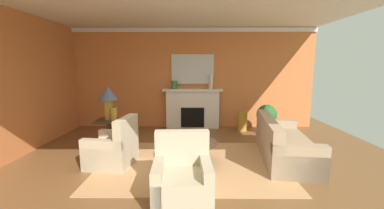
{
  "coord_description": "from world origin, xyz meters",
  "views": [
    {
      "loc": [
        0.16,
        -4.67,
        1.89
      ],
      "look_at": [
        0.1,
        1.01,
        1.0
      ],
      "focal_mm": 22.97,
      "sensor_mm": 36.0,
      "label": 1
    }
  ],
  "objects_px": {
    "sofa": "(283,145)",
    "side_table": "(110,132)",
    "armchair_facing_fireplace": "(182,180)",
    "table_lamp": "(108,96)",
    "vase_mantel_right": "(211,81)",
    "fireplace": "(193,110)",
    "mantel_mirror": "(193,69)",
    "vase_on_side_table": "(114,114)",
    "coffee_table": "(191,147)",
    "potted_plant": "(267,117)",
    "vase_tall_corner": "(242,121)",
    "vase_mantel_left": "(174,85)",
    "armchair_near_window": "(113,150)"
  },
  "relations": [
    {
      "from": "mantel_mirror",
      "to": "armchair_near_window",
      "type": "bearing_deg",
      "value": -116.39
    },
    {
      "from": "side_table",
      "to": "vase_tall_corner",
      "type": "distance_m",
      "value": 3.76
    },
    {
      "from": "side_table",
      "to": "table_lamp",
      "type": "xyz_separation_m",
      "value": [
        0.0,
        0.0,
        0.82
      ]
    },
    {
      "from": "mantel_mirror",
      "to": "armchair_near_window",
      "type": "height_order",
      "value": "mantel_mirror"
    },
    {
      "from": "vase_mantel_right",
      "to": "sofa",
      "type": "bearing_deg",
      "value": -62.57
    },
    {
      "from": "side_table",
      "to": "vase_mantel_right",
      "type": "bearing_deg",
      "value": 39.1
    },
    {
      "from": "mantel_mirror",
      "to": "potted_plant",
      "type": "distance_m",
      "value": 2.58
    },
    {
      "from": "sofa",
      "to": "table_lamp",
      "type": "height_order",
      "value": "table_lamp"
    },
    {
      "from": "vase_tall_corner",
      "to": "vase_mantel_left",
      "type": "bearing_deg",
      "value": 172.96
    },
    {
      "from": "sofa",
      "to": "table_lamp",
      "type": "distance_m",
      "value": 3.88
    },
    {
      "from": "coffee_table",
      "to": "armchair_near_window",
      "type": "bearing_deg",
      "value": -177.1
    },
    {
      "from": "coffee_table",
      "to": "vase_mantel_left",
      "type": "relative_size",
      "value": 4.09
    },
    {
      "from": "sofa",
      "to": "potted_plant",
      "type": "xyz_separation_m",
      "value": [
        0.21,
        1.9,
        0.19
      ]
    },
    {
      "from": "mantel_mirror",
      "to": "vase_on_side_table",
      "type": "distance_m",
      "value": 2.99
    },
    {
      "from": "mantel_mirror",
      "to": "vase_mantel_right",
      "type": "relative_size",
      "value": 2.81
    },
    {
      "from": "armchair_near_window",
      "to": "vase_mantel_left",
      "type": "height_order",
      "value": "vase_mantel_left"
    },
    {
      "from": "coffee_table",
      "to": "vase_on_side_table",
      "type": "relative_size",
      "value": 3.41
    },
    {
      "from": "sofa",
      "to": "side_table",
      "type": "bearing_deg",
      "value": 171.49
    },
    {
      "from": "mantel_mirror",
      "to": "potted_plant",
      "type": "height_order",
      "value": "mantel_mirror"
    },
    {
      "from": "fireplace",
      "to": "side_table",
      "type": "xyz_separation_m",
      "value": [
        -1.87,
        -2.01,
        -0.17
      ]
    },
    {
      "from": "sofa",
      "to": "vase_mantel_left",
      "type": "distance_m",
      "value": 3.64
    },
    {
      "from": "sofa",
      "to": "side_table",
      "type": "distance_m",
      "value": 3.77
    },
    {
      "from": "mantel_mirror",
      "to": "side_table",
      "type": "xyz_separation_m",
      "value": [
        -1.87,
        -2.14,
        -1.4
      ]
    },
    {
      "from": "vase_on_side_table",
      "to": "armchair_facing_fireplace",
      "type": "bearing_deg",
      "value": -51.63
    },
    {
      "from": "vase_tall_corner",
      "to": "vase_on_side_table",
      "type": "height_order",
      "value": "vase_on_side_table"
    },
    {
      "from": "armchair_near_window",
      "to": "vase_mantel_right",
      "type": "bearing_deg",
      "value": 54.31
    },
    {
      "from": "coffee_table",
      "to": "vase_mantel_left",
      "type": "bearing_deg",
      "value": 101.09
    },
    {
      "from": "sofa",
      "to": "armchair_near_window",
      "type": "bearing_deg",
      "value": -174.37
    },
    {
      "from": "coffee_table",
      "to": "vase_tall_corner",
      "type": "xyz_separation_m",
      "value": [
        1.48,
        2.53,
        -0.06
      ]
    },
    {
      "from": "vase_on_side_table",
      "to": "coffee_table",
      "type": "bearing_deg",
      "value": -22.05
    },
    {
      "from": "table_lamp",
      "to": "vase_mantel_right",
      "type": "height_order",
      "value": "vase_mantel_right"
    },
    {
      "from": "fireplace",
      "to": "table_lamp",
      "type": "distance_m",
      "value": 2.82
    },
    {
      "from": "coffee_table",
      "to": "vase_mantel_right",
      "type": "height_order",
      "value": "vase_mantel_right"
    },
    {
      "from": "side_table",
      "to": "vase_mantel_left",
      "type": "bearing_deg",
      "value": 56.16
    },
    {
      "from": "armchair_facing_fireplace",
      "to": "table_lamp",
      "type": "distance_m",
      "value": 2.92
    },
    {
      "from": "armchair_near_window",
      "to": "vase_mantel_left",
      "type": "xyz_separation_m",
      "value": [
        0.95,
        2.85,
        1.02
      ]
    },
    {
      "from": "fireplace",
      "to": "vase_on_side_table",
      "type": "relative_size",
      "value": 6.13
    },
    {
      "from": "coffee_table",
      "to": "table_lamp",
      "type": "bearing_deg",
      "value": 156.4
    },
    {
      "from": "sofa",
      "to": "vase_tall_corner",
      "type": "relative_size",
      "value": 3.93
    },
    {
      "from": "vase_tall_corner",
      "to": "potted_plant",
      "type": "bearing_deg",
      "value": -31.58
    },
    {
      "from": "table_lamp",
      "to": "potted_plant",
      "type": "distance_m",
      "value": 4.23
    },
    {
      "from": "fireplace",
      "to": "vase_on_side_table",
      "type": "xyz_separation_m",
      "value": [
        -1.72,
        -2.13,
        0.28
      ]
    },
    {
      "from": "armchair_near_window",
      "to": "side_table",
      "type": "xyz_separation_m",
      "value": [
        -0.37,
        0.89,
        0.09
      ]
    },
    {
      "from": "armchair_near_window",
      "to": "sofa",
      "type": "bearing_deg",
      "value": 5.63
    },
    {
      "from": "vase_mantel_right",
      "to": "table_lamp",
      "type": "bearing_deg",
      "value": -140.9
    },
    {
      "from": "armchair_facing_fireplace",
      "to": "side_table",
      "type": "bearing_deg",
      "value": 129.27
    },
    {
      "from": "potted_plant",
      "to": "table_lamp",
      "type": "bearing_deg",
      "value": -161.14
    },
    {
      "from": "fireplace",
      "to": "vase_tall_corner",
      "type": "bearing_deg",
      "value": -11.48
    },
    {
      "from": "table_lamp",
      "to": "potted_plant",
      "type": "bearing_deg",
      "value": 18.86
    },
    {
      "from": "fireplace",
      "to": "mantel_mirror",
      "type": "bearing_deg",
      "value": 90.0
    }
  ]
}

